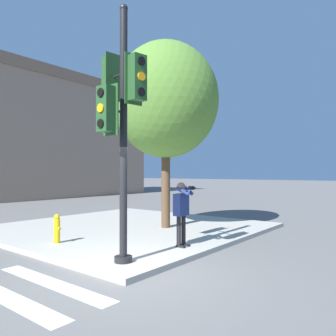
# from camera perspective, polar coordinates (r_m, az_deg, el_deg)

# --- Properties ---
(ground_plane) EXTENTS (160.00, 160.00, 0.00)m
(ground_plane) POSITION_cam_1_polar(r_m,az_deg,el_deg) (6.74, -7.32, -17.81)
(ground_plane) COLOR slate
(sidewalk_corner) EXTENTS (8.00, 8.00, 0.12)m
(sidewalk_corner) POSITION_cam_1_polar(r_m,az_deg,el_deg) (11.55, -7.05, -10.30)
(sidewalk_corner) COLOR #ADA89E
(sidewalk_corner) RESTS_ON ground_plane
(traffic_signal_pole) EXTENTS (0.88, 1.27, 5.37)m
(traffic_signal_pole) POSITION_cam_1_polar(r_m,az_deg,el_deg) (6.89, -8.36, 10.09)
(traffic_signal_pole) COLOR black
(traffic_signal_pole) RESTS_ON sidewalk_corner
(person_photographer) EXTENTS (0.50, 0.53, 1.60)m
(person_photographer) POSITION_cam_1_polar(r_m,az_deg,el_deg) (8.25, 2.39, -6.95)
(person_photographer) COLOR black
(person_photographer) RESTS_ON sidewalk_corner
(street_tree) EXTENTS (3.56, 3.56, 6.26)m
(street_tree) POSITION_cam_1_polar(r_m,az_deg,el_deg) (11.30, -0.39, 11.67)
(street_tree) COLOR brown
(street_tree) RESTS_ON sidewalk_corner
(fire_hydrant) EXTENTS (0.17, 0.23, 0.76)m
(fire_hydrant) POSITION_cam_1_polar(r_m,az_deg,el_deg) (9.20, -18.78, -9.96)
(fire_hydrant) COLOR yellow
(fire_hydrant) RESTS_ON sidewalk_corner
(building_right) EXTENTS (15.27, 8.48, 9.83)m
(building_right) POSITION_cam_1_polar(r_m,az_deg,el_deg) (30.15, -19.96, 4.90)
(building_right) COLOR gray
(building_right) RESTS_ON ground_plane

